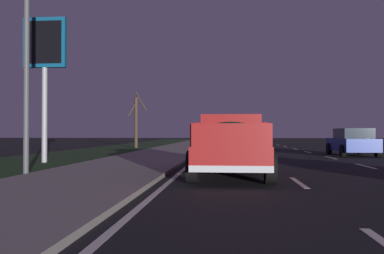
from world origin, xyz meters
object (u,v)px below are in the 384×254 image
(sedan_blue, at_px, (352,142))
(bare_tree_far, at_px, (136,120))
(gas_price_sign, at_px, (45,54))
(pickup_truck, at_px, (231,144))
(street_light_near, at_px, (35,5))

(sedan_blue, height_order, bare_tree_far, bare_tree_far)
(sedan_blue, distance_m, gas_price_sign, 16.75)
(pickup_truck, bearing_deg, street_light_near, 89.64)
(sedan_blue, distance_m, street_light_near, 17.92)
(sedan_blue, xyz_separation_m, street_light_near, (-11.45, 13.02, 4.54))
(pickup_truck, height_order, gas_price_sign, gas_price_sign)
(gas_price_sign, xyz_separation_m, street_light_near, (-5.07, -1.95, 0.57))
(pickup_truck, height_order, sedan_blue, pickup_truck)
(street_light_near, distance_m, bare_tree_far, 22.79)
(pickup_truck, distance_m, gas_price_sign, 10.29)
(street_light_near, relative_size, bare_tree_far, 1.89)
(street_light_near, xyz_separation_m, bare_tree_far, (22.53, 1.69, -2.96))
(street_light_near, bearing_deg, gas_price_sign, 21.01)
(street_light_near, bearing_deg, bare_tree_far, 4.29)
(street_light_near, height_order, bare_tree_far, street_light_near)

